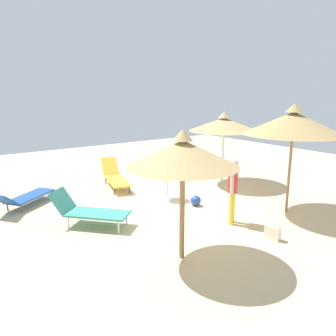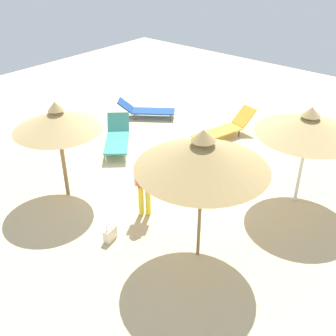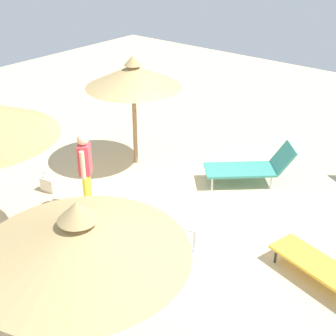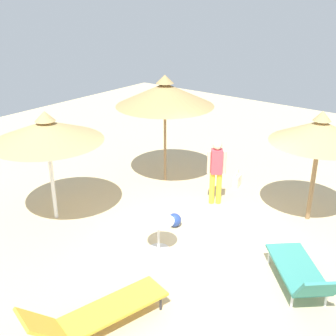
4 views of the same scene
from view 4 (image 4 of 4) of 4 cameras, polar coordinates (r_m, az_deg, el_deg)
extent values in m
cube|color=beige|center=(9.29, 4.38, -9.44)|extent=(24.00, 24.00, 0.10)
cylinder|color=olive|center=(9.95, 19.26, -0.90)|extent=(0.10, 0.10, 2.23)
cone|color=tan|center=(9.60, 20.05, 4.70)|extent=(2.15, 2.15, 0.50)
cone|color=tan|center=(9.51, 20.33, 6.69)|extent=(0.39, 0.39, 0.22)
cylinder|color=olive|center=(11.37, -0.41, 4.05)|extent=(0.07, 0.07, 2.49)
cone|color=tan|center=(11.04, -0.43, 10.01)|extent=(2.60, 2.60, 0.60)
cone|color=tan|center=(10.95, -0.43, 12.04)|extent=(0.47, 0.47, 0.22)
cylinder|color=white|center=(9.80, -15.62, -0.69)|extent=(0.09, 0.09, 2.26)
cone|color=tan|center=(9.46, -16.25, 4.88)|extent=(2.47, 2.47, 0.47)
cone|color=tan|center=(9.37, -16.48, 6.81)|extent=(0.45, 0.45, 0.22)
cube|color=gold|center=(7.06, -7.38, -18.29)|extent=(1.86, 1.01, 0.05)
cylinder|color=#2D2D33|center=(7.61, -3.27, -16.07)|extent=(0.04, 0.04, 0.25)
cylinder|color=#2D2D33|center=(7.31, -1.02, -17.98)|extent=(0.04, 0.04, 0.25)
cylinder|color=#2D2D33|center=(7.10, -13.87, -20.23)|extent=(0.04, 0.04, 0.25)
cube|color=gold|center=(6.55, -16.80, -19.89)|extent=(0.70, 0.70, 0.55)
cube|color=teal|center=(8.06, 17.14, -12.88)|extent=(1.60, 1.54, 0.05)
cylinder|color=silver|center=(8.56, 13.64, -11.60)|extent=(0.04, 0.04, 0.31)
cylinder|color=silver|center=(8.74, 17.37, -11.24)|extent=(0.04, 0.04, 0.31)
cylinder|color=silver|center=(7.60, 16.56, -16.96)|extent=(0.04, 0.04, 0.31)
cylinder|color=silver|center=(7.81, 20.75, -16.37)|extent=(0.04, 0.04, 0.31)
cube|color=teal|center=(7.22, 20.03, -15.28)|extent=(0.75, 0.77, 0.53)
cylinder|color=yellow|center=(10.45, 6.02, -2.76)|extent=(0.13, 0.13, 0.82)
cylinder|color=yellow|center=(10.47, 6.94, -2.76)|extent=(0.13, 0.13, 0.82)
cube|color=#D83F4C|center=(10.17, 6.66, 0.89)|extent=(0.34, 0.35, 0.61)
sphere|color=beige|center=(10.03, 6.77, 3.11)|extent=(0.22, 0.22, 0.22)
cylinder|color=beige|center=(10.17, 5.62, 0.77)|extent=(0.09, 0.09, 0.57)
cylinder|color=beige|center=(10.20, 7.69, 0.75)|extent=(0.09, 0.09, 0.57)
cube|color=beige|center=(11.55, 9.36, -1.76)|extent=(0.36, 0.22, 0.31)
torus|color=beige|center=(11.47, 9.43, -0.83)|extent=(0.24, 0.07, 0.24)
cylinder|color=silver|center=(8.42, -1.33, -7.23)|extent=(0.65, 0.65, 0.02)
cylinder|color=silver|center=(8.60, -1.31, -9.24)|extent=(0.05, 0.05, 0.67)
cylinder|color=silver|center=(8.78, -1.29, -11.05)|extent=(0.45, 0.45, 0.02)
sphere|color=navy|center=(9.51, 0.88, -7.11)|extent=(0.31, 0.31, 0.31)
camera|label=1|loc=(13.72, 43.02, 10.01)|focal=35.44mm
camera|label=2|loc=(17.52, 1.15, 26.83)|focal=43.94mm
camera|label=3|loc=(10.17, -44.33, 18.32)|focal=49.91mm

